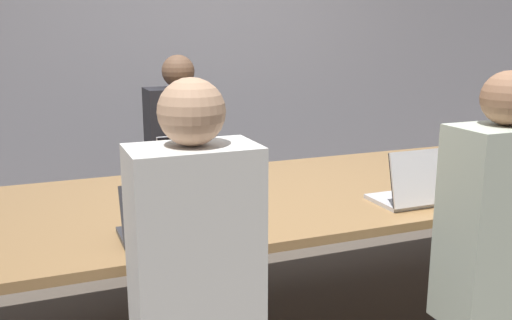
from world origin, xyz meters
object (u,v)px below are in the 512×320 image
(laptop_near_midright, at_px, (413,189))
(laptop_near_left, at_px, (163,222))
(person_far_midleft, at_px, (181,174))
(laptop_far_midleft, at_px, (188,166))
(person_near_midright, at_px, (492,261))
(person_near_left, at_px, (196,306))
(stapler, at_px, (406,186))

(laptop_near_midright, xyz_separation_m, laptop_near_left, (-1.17, -0.00, -0.01))
(person_far_midleft, bearing_deg, laptop_far_midleft, -98.87)
(person_near_midright, relative_size, person_near_left, 1.00)
(laptop_near_left, bearing_deg, person_near_midright, 157.02)
(laptop_near_midright, height_order, laptop_near_left, laptop_near_midright)
(laptop_far_midleft, relative_size, stapler, 2.05)
(person_far_midleft, distance_m, stapler, 1.40)
(laptop_near_midright, distance_m, laptop_near_left, 1.17)
(person_near_left, bearing_deg, laptop_near_midright, -159.37)
(laptop_far_midleft, bearing_deg, laptop_near_midright, -45.53)
(person_far_midleft, bearing_deg, stapler, -50.50)
(stapler, bearing_deg, person_far_midleft, 148.21)
(person_far_midleft, height_order, laptop_near_left, person_far_midleft)
(laptop_far_midleft, relative_size, laptop_near_midright, 1.03)
(person_near_midright, bearing_deg, laptop_near_left, -22.98)
(laptop_far_midleft, relative_size, person_near_midright, 0.23)
(person_far_midleft, relative_size, person_near_left, 0.99)
(laptop_far_midleft, height_order, laptop_near_midright, laptop_near_midright)
(person_near_left, relative_size, stapler, 9.15)
(stapler, bearing_deg, person_near_midright, -80.04)
(person_near_midright, xyz_separation_m, stapler, (0.11, 0.71, 0.11))
(laptop_near_midright, bearing_deg, laptop_near_left, 0.22)
(person_near_midright, relative_size, stapler, 9.11)
(laptop_near_midright, bearing_deg, person_near_left, 20.63)
(laptop_near_midright, xyz_separation_m, person_near_left, (-1.16, -0.44, -0.15))
(person_near_left, bearing_deg, person_near_midright, 176.78)
(stapler, bearing_deg, person_near_left, -134.65)
(person_near_midright, xyz_separation_m, laptop_near_left, (-1.18, 0.50, 0.15))
(laptop_far_midleft, xyz_separation_m, laptop_near_midright, (0.84, -0.85, 0.01))
(stapler, bearing_deg, laptop_near_left, -152.12)
(person_far_midleft, xyz_separation_m, person_near_left, (-0.39, -1.72, 0.01))
(laptop_near_midright, distance_m, person_near_left, 1.25)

